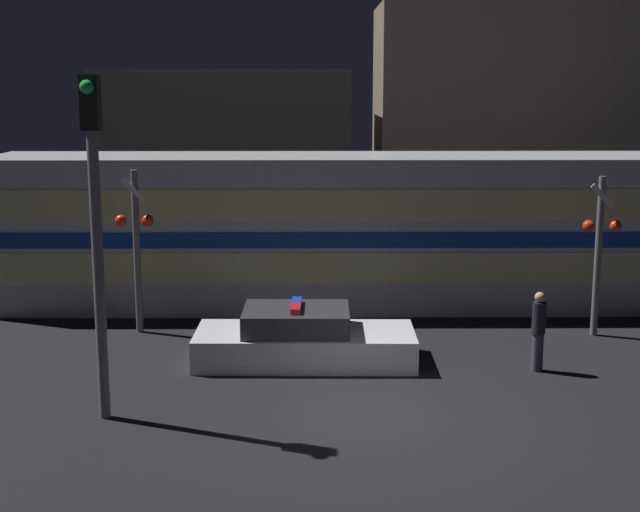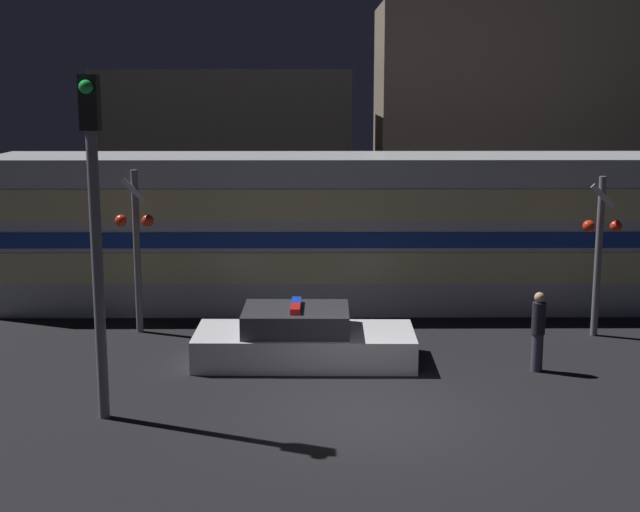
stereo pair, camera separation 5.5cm
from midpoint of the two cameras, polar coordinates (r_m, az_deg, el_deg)
ground_plane at (r=15.87m, az=3.23°, el=-10.11°), size 120.00×120.00×0.00m
train at (r=23.26m, az=0.85°, el=1.65°), size 17.46×3.07×3.91m
police_car at (r=18.60m, az=-1.03°, el=-5.39°), size 4.57×1.95×1.26m
pedestrian at (r=18.44m, az=13.87°, el=-4.67°), size 0.27×0.27×1.63m
crossing_signal_near at (r=21.11m, az=17.53°, el=0.58°), size 0.88×0.38×3.68m
crossing_signal_far at (r=20.85m, az=-11.61°, el=0.91°), size 0.88×0.38×3.80m
traffic_light_corner at (r=15.30m, az=-14.10°, el=2.32°), size 0.30×0.46×5.85m
building_left at (r=30.79m, az=-5.92°, el=5.98°), size 8.37×4.16×6.18m
building_center at (r=31.56m, az=12.22°, el=7.86°), size 9.20×4.74×8.32m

